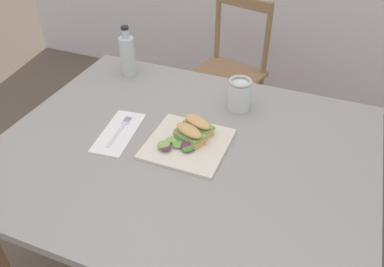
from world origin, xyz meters
name	(u,v)px	position (x,y,z in m)	size (l,w,h in m)	color
ground_plane	(178,266)	(0.00, 0.00, 0.00)	(8.43, 8.43, 0.00)	brown
dining_table	(184,172)	(0.05, -0.02, 0.63)	(1.26, 1.02, 0.74)	gray
chair_wooden_far	(227,73)	(-0.12, 1.06, 0.45)	(0.49, 0.49, 0.87)	#8E6642
plate_lunch	(188,144)	(0.06, 0.00, 0.74)	(0.27, 0.27, 0.01)	beige
sandwich_half_front	(189,134)	(0.06, 0.01, 0.78)	(0.12, 0.10, 0.06)	tan
sandwich_half_back	(198,125)	(0.07, 0.07, 0.78)	(0.12, 0.10, 0.06)	tan
salad_mixed_greens	(177,144)	(0.03, -0.04, 0.76)	(0.14, 0.12, 0.02)	#6B9E47
napkin_folded	(119,132)	(-0.20, -0.03, 0.74)	(0.11, 0.26, 0.00)	silver
fork_on_napkin	(121,129)	(-0.20, -0.01, 0.75)	(0.04, 0.19, 0.00)	silver
bottle_cold_brew	(128,58)	(-0.38, 0.37, 0.82)	(0.07, 0.07, 0.22)	black
mason_jar_iced_tea	(239,96)	(0.15, 0.29, 0.80)	(0.09, 0.09, 0.12)	#C67528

